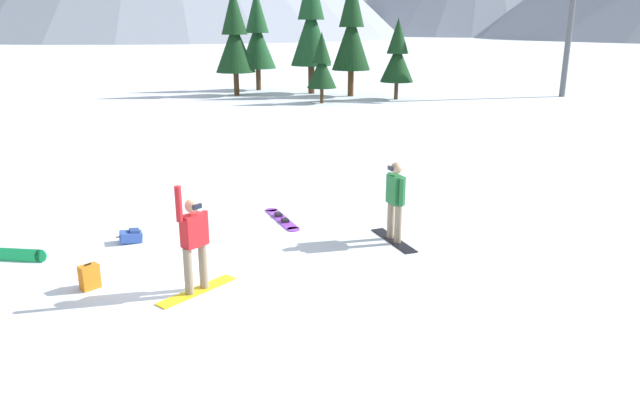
{
  "coord_description": "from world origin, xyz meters",
  "views": [
    {
      "loc": [
        5.45,
        -9.24,
        4.47
      ],
      "look_at": [
        2.22,
        1.91,
        1.0
      ],
      "focal_mm": 33.29,
      "sensor_mm": 36.0,
      "label": 1
    }
  ],
  "objects_px": {
    "pine_tree_twin": "(322,65)",
    "ski_lift_tower": "(573,2)",
    "backpack_orange": "(89,277)",
    "snowboarder_foreground": "(194,242)",
    "pine_tree_slender": "(397,55)",
    "pine_tree_young": "(257,35)",
    "backpack_blue": "(131,236)",
    "pine_tree_tall": "(235,37)",
    "pine_tree_leaning": "(311,23)",
    "snowboarder_midground": "(395,200)",
    "loose_snowboard_near_right": "(282,219)",
    "loose_snowboard_near_left": "(3,254)",
    "pine_tree_broad": "(351,30)"
  },
  "relations": [
    {
      "from": "pine_tree_twin",
      "to": "ski_lift_tower",
      "type": "bearing_deg",
      "value": 28.21
    },
    {
      "from": "backpack_orange",
      "to": "ski_lift_tower",
      "type": "height_order",
      "value": "ski_lift_tower"
    },
    {
      "from": "snowboarder_foreground",
      "to": "pine_tree_slender",
      "type": "distance_m",
      "value": 27.94
    },
    {
      "from": "ski_lift_tower",
      "to": "pine_tree_twin",
      "type": "bearing_deg",
      "value": -151.79
    },
    {
      "from": "pine_tree_young",
      "to": "pine_tree_twin",
      "type": "height_order",
      "value": "pine_tree_young"
    },
    {
      "from": "pine_tree_young",
      "to": "pine_tree_slender",
      "type": "relative_size",
      "value": 1.41
    },
    {
      "from": "backpack_blue",
      "to": "pine_tree_young",
      "type": "relative_size",
      "value": 0.08
    },
    {
      "from": "pine_tree_tall",
      "to": "snowboarder_foreground",
      "type": "bearing_deg",
      "value": -67.5
    },
    {
      "from": "pine_tree_leaning",
      "to": "ski_lift_tower",
      "type": "height_order",
      "value": "ski_lift_tower"
    },
    {
      "from": "snowboarder_midground",
      "to": "backpack_blue",
      "type": "distance_m",
      "value": 5.64
    },
    {
      "from": "loose_snowboard_near_right",
      "to": "loose_snowboard_near_left",
      "type": "relative_size",
      "value": 0.89
    },
    {
      "from": "pine_tree_slender",
      "to": "pine_tree_twin",
      "type": "bearing_deg",
      "value": -142.1
    },
    {
      "from": "ski_lift_tower",
      "to": "pine_tree_broad",
      "type": "bearing_deg",
      "value": -164.79
    },
    {
      "from": "pine_tree_broad",
      "to": "loose_snowboard_near_left",
      "type": "bearing_deg",
      "value": -90.5
    },
    {
      "from": "pine_tree_broad",
      "to": "pine_tree_tall",
      "type": "height_order",
      "value": "pine_tree_broad"
    },
    {
      "from": "snowboarder_midground",
      "to": "loose_snowboard_near_left",
      "type": "relative_size",
      "value": 0.95
    },
    {
      "from": "loose_snowboard_near_left",
      "to": "pine_tree_young",
      "type": "bearing_deg",
      "value": 102.54
    },
    {
      "from": "pine_tree_tall",
      "to": "pine_tree_young",
      "type": "xyz_separation_m",
      "value": [
        0.16,
        3.38,
        0.04
      ]
    },
    {
      "from": "snowboarder_midground",
      "to": "backpack_blue",
      "type": "height_order",
      "value": "snowboarder_midground"
    },
    {
      "from": "ski_lift_tower",
      "to": "backpack_blue",
      "type": "bearing_deg",
      "value": -110.43
    },
    {
      "from": "loose_snowboard_near_right",
      "to": "pine_tree_slender",
      "type": "bearing_deg",
      "value": 92.69
    },
    {
      "from": "snowboarder_midground",
      "to": "backpack_blue",
      "type": "bearing_deg",
      "value": -163.12
    },
    {
      "from": "pine_tree_tall",
      "to": "pine_tree_twin",
      "type": "height_order",
      "value": "pine_tree_tall"
    },
    {
      "from": "loose_snowboard_near_right",
      "to": "pine_tree_slender",
      "type": "distance_m",
      "value": 23.94
    },
    {
      "from": "pine_tree_broad",
      "to": "pine_tree_slender",
      "type": "bearing_deg",
      "value": -15.63
    },
    {
      "from": "snowboarder_foreground",
      "to": "backpack_blue",
      "type": "relative_size",
      "value": 3.5
    },
    {
      "from": "pine_tree_leaning",
      "to": "pine_tree_tall",
      "type": "bearing_deg",
      "value": -150.58
    },
    {
      "from": "pine_tree_broad",
      "to": "pine_tree_tall",
      "type": "xyz_separation_m",
      "value": [
        -7.13,
        -1.67,
        -0.42
      ]
    },
    {
      "from": "backpack_orange",
      "to": "ski_lift_tower",
      "type": "distance_m",
      "value": 34.8
    },
    {
      "from": "pine_tree_leaning",
      "to": "pine_tree_slender",
      "type": "bearing_deg",
      "value": -15.21
    },
    {
      "from": "backpack_orange",
      "to": "ski_lift_tower",
      "type": "bearing_deg",
      "value": 71.82
    },
    {
      "from": "loose_snowboard_near_left",
      "to": "ski_lift_tower",
      "type": "bearing_deg",
      "value": 67.62
    },
    {
      "from": "loose_snowboard_near_right",
      "to": "pine_tree_twin",
      "type": "bearing_deg",
      "value": 103.46
    },
    {
      "from": "snowboarder_midground",
      "to": "pine_tree_twin",
      "type": "distance_m",
      "value": 22.84
    },
    {
      "from": "pine_tree_tall",
      "to": "pine_tree_slender",
      "type": "height_order",
      "value": "pine_tree_tall"
    },
    {
      "from": "snowboarder_foreground",
      "to": "pine_tree_broad",
      "type": "distance_m",
      "value": 29.18
    },
    {
      "from": "snowboarder_midground",
      "to": "pine_tree_slender",
      "type": "distance_m",
      "value": 24.81
    },
    {
      "from": "backpack_blue",
      "to": "ski_lift_tower",
      "type": "distance_m",
      "value": 32.96
    },
    {
      "from": "snowboarder_foreground",
      "to": "loose_snowboard_near_left",
      "type": "distance_m",
      "value": 4.4
    },
    {
      "from": "loose_snowboard_near_left",
      "to": "backpack_blue",
      "type": "bearing_deg",
      "value": 40.4
    },
    {
      "from": "backpack_blue",
      "to": "pine_tree_young",
      "type": "bearing_deg",
      "value": 106.66
    },
    {
      "from": "backpack_orange",
      "to": "pine_tree_young",
      "type": "bearing_deg",
      "value": 106.58
    },
    {
      "from": "pine_tree_broad",
      "to": "pine_tree_leaning",
      "type": "height_order",
      "value": "pine_tree_leaning"
    },
    {
      "from": "backpack_blue",
      "to": "pine_tree_broad",
      "type": "relative_size",
      "value": 0.08
    },
    {
      "from": "snowboarder_foreground",
      "to": "pine_tree_slender",
      "type": "bearing_deg",
      "value": 92.12
    },
    {
      "from": "loose_snowboard_near_left",
      "to": "pine_tree_young",
      "type": "relative_size",
      "value": 0.27
    },
    {
      "from": "loose_snowboard_near_left",
      "to": "backpack_blue",
      "type": "distance_m",
      "value": 2.42
    },
    {
      "from": "snowboarder_midground",
      "to": "pine_tree_broad",
      "type": "relative_size",
      "value": 0.23
    },
    {
      "from": "backpack_orange",
      "to": "pine_tree_slender",
      "type": "bearing_deg",
      "value": 88.31
    },
    {
      "from": "loose_snowboard_near_right",
      "to": "ski_lift_tower",
      "type": "distance_m",
      "value": 30.02
    }
  ]
}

